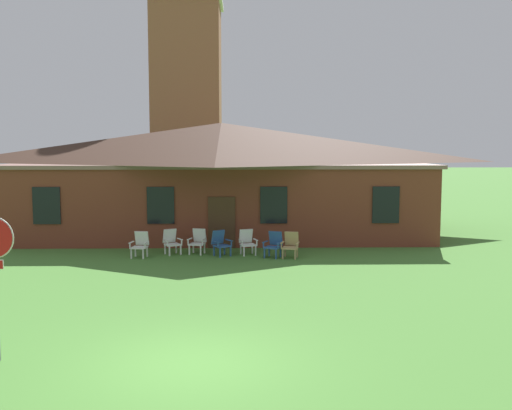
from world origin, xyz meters
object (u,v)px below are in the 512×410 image
object	(u,v)px
lawn_chair_near_door	(171,241)
lawn_chair_by_porch	(140,244)
lawn_chair_left_end	(198,241)
lawn_chair_right_end	(247,241)
lawn_chair_far_side	(274,244)
lawn_chair_under_eave	(291,244)
lawn_chair_middle	(221,243)

from	to	relation	value
lawn_chair_near_door	lawn_chair_by_porch	bearing A→B (deg)	-150.95
lawn_chair_near_door	lawn_chair_left_end	xyz separation A→B (m)	(1.01, 0.10, 0.00)
lawn_chair_near_door	lawn_chair_left_end	world-z (taller)	same
lawn_chair_left_end	lawn_chair_right_end	bearing A→B (deg)	-6.86
lawn_chair_by_porch	lawn_chair_right_end	xyz separation A→B (m)	(4.00, 0.48, 0.00)
lawn_chair_left_end	lawn_chair_right_end	world-z (taller)	same
lawn_chair_right_end	lawn_chair_far_side	size ratio (longest dim) A/B	1.00
lawn_chair_by_porch	lawn_chair_under_eave	distance (m)	5.62
lawn_chair_by_porch	lawn_chair_right_end	bearing A→B (deg)	6.77
lawn_chair_middle	lawn_chair_right_end	distance (m)	1.04
lawn_chair_near_door	lawn_chair_far_side	distance (m)	3.97
lawn_chair_middle	lawn_chair_far_side	distance (m)	2.03
lawn_chair_by_porch	lawn_chair_middle	world-z (taller)	same
lawn_chair_right_end	lawn_chair_far_side	distance (m)	1.15
lawn_chair_middle	lawn_chair_right_end	world-z (taller)	same
lawn_chair_near_door	lawn_chair_right_end	distance (m)	2.91
lawn_chair_near_door	lawn_chair_far_side	size ratio (longest dim) A/B	1.00
lawn_chair_far_side	lawn_chair_under_eave	size ratio (longest dim) A/B	1.00
lawn_chair_near_door	lawn_chair_middle	distance (m)	1.93
lawn_chair_near_door	lawn_chair_middle	xyz separation A→B (m)	(1.90, -0.35, 0.00)
lawn_chair_near_door	lawn_chair_under_eave	distance (m)	4.60
lawn_chair_far_side	lawn_chair_under_eave	distance (m)	0.63
lawn_chair_right_end	lawn_chair_under_eave	world-z (taller)	same
lawn_chair_left_end	lawn_chair_far_side	xyz separation A→B (m)	(2.89, -0.80, 0.00)
lawn_chair_by_porch	lawn_chair_far_side	xyz separation A→B (m)	(4.99, -0.10, 0.00)
lawn_chair_by_porch	lawn_chair_middle	bearing A→B (deg)	4.84
lawn_chair_middle	lawn_chair_left_end	bearing A→B (deg)	153.07
lawn_chair_left_end	lawn_chair_right_end	distance (m)	1.91
lawn_chair_near_door	lawn_chair_middle	world-z (taller)	same
lawn_chair_middle	lawn_chair_under_eave	bearing A→B (deg)	-9.98
lawn_chair_right_end	lawn_chair_under_eave	size ratio (longest dim) A/B	1.00
lawn_chair_far_side	lawn_chair_by_porch	bearing A→B (deg)	178.84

